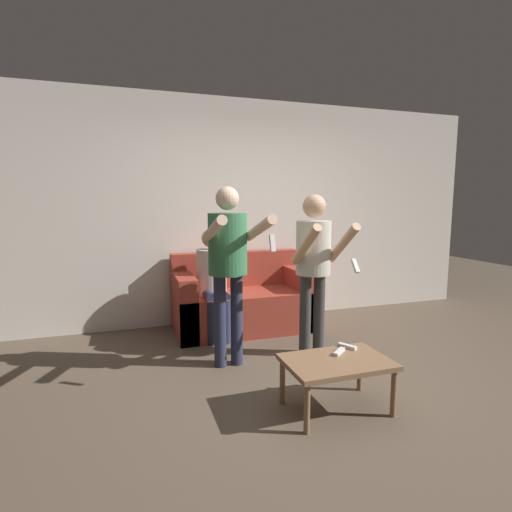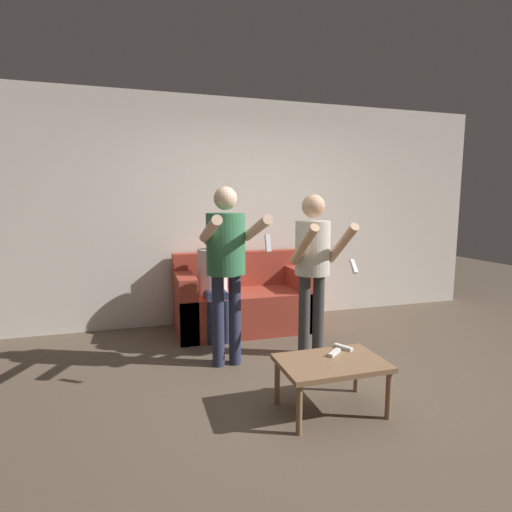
# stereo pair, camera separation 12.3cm
# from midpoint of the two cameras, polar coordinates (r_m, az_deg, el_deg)

# --- Properties ---
(ground_plane) EXTENTS (14.00, 14.00, 0.00)m
(ground_plane) POSITION_cam_midpoint_polar(r_m,az_deg,el_deg) (3.34, 8.76, -18.57)
(ground_plane) COLOR brown
(wall_back) EXTENTS (6.40, 0.06, 2.70)m
(wall_back) POSITION_cam_midpoint_polar(r_m,az_deg,el_deg) (4.98, -2.19, 6.31)
(wall_back) COLOR silver
(wall_back) RESTS_ON ground_plane
(couch) EXTENTS (1.56, 0.77, 0.88)m
(couch) POSITION_cam_midpoint_polar(r_m,az_deg,el_deg) (4.68, -2.71, -6.68)
(couch) COLOR #9E3828
(couch) RESTS_ON ground_plane
(person_standing_left) EXTENTS (0.46, 0.80, 1.61)m
(person_standing_left) POSITION_cam_midpoint_polar(r_m,az_deg,el_deg) (3.49, -4.96, 0.14)
(person_standing_left) COLOR #282D47
(person_standing_left) RESTS_ON ground_plane
(person_standing_right) EXTENTS (0.45, 0.65, 1.55)m
(person_standing_right) POSITION_cam_midpoint_polar(r_m,az_deg,el_deg) (3.79, 7.38, -0.18)
(person_standing_right) COLOR #383838
(person_standing_right) RESTS_ON ground_plane
(person_seated) EXTENTS (0.33, 0.54, 1.18)m
(person_seated) POSITION_cam_midpoint_polar(r_m,az_deg,el_deg) (4.38, -7.00, -3.03)
(person_seated) COLOR #282D47
(person_seated) RESTS_ON ground_plane
(coffee_table) EXTENTS (0.74, 0.49, 0.37)m
(coffee_table) POSITION_cam_midpoint_polar(r_m,az_deg,el_deg) (2.96, 10.27, -15.17)
(coffee_table) COLOR #846042
(coffee_table) RESTS_ON ground_plane
(remote_near) EXTENTS (0.14, 0.12, 0.02)m
(remote_near) POSITION_cam_midpoint_polar(r_m,az_deg,el_deg) (3.06, 10.64, -13.30)
(remote_near) COLOR white
(remote_near) RESTS_ON coffee_table
(remote_far) EXTENTS (0.10, 0.15, 0.02)m
(remote_far) POSITION_cam_midpoint_polar(r_m,az_deg,el_deg) (3.18, 11.79, -12.51)
(remote_far) COLOR white
(remote_far) RESTS_ON coffee_table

